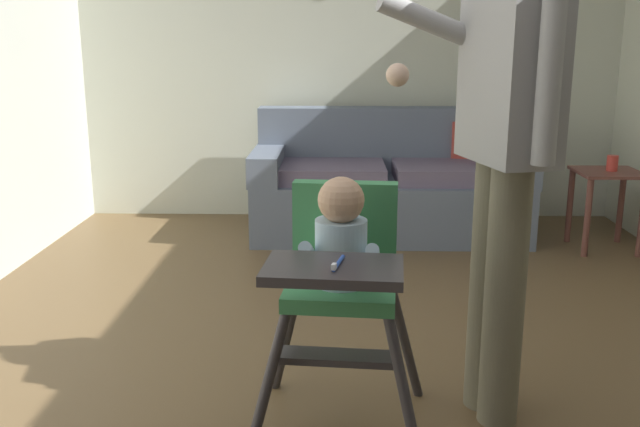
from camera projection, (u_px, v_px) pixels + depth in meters
ground at (359, 422)px, 2.58m from camera, size 5.61×7.59×0.10m
wall_far at (349, 37)px, 5.18m from camera, size 4.81×0.06×2.71m
couch at (389, 186)px, 4.92m from camera, size 1.88×0.86×0.86m
high_chair at (341, 262)px, 2.30m from camera, size 0.66×0.76×0.91m
adult_standing at (504, 152)px, 2.33m from camera, size 0.59×0.50×1.70m
side_table at (607, 192)px, 4.49m from camera, size 0.40×0.40×0.52m
sippy_cup at (612, 163)px, 4.44m from camera, size 0.07×0.07×0.10m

